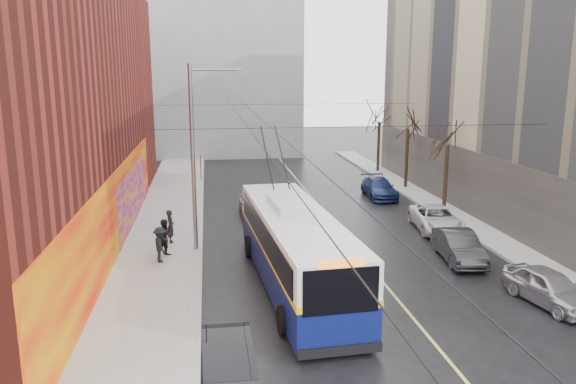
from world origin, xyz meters
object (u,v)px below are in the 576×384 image
parked_car_d (379,188)px  tree_mid (408,118)px  pedestrian_a (171,226)px  pedestrian_c (160,245)px  streetlight_pole (196,154)px  trolleybus (296,248)px  parked_car_b (459,246)px  parked_car_a (549,287)px  parked_car_c (436,219)px  following_car (254,203)px  pedestrian_b (166,238)px  tree_far (380,113)px  tree_near (448,132)px

parked_car_d → tree_mid: bearing=44.5°
pedestrian_a → pedestrian_c: 2.95m
streetlight_pole → trolleybus: 7.18m
parked_car_b → parked_car_a: bearing=-70.2°
parked_car_b → pedestrian_a: (-13.37, 4.31, 0.30)m
parked_car_a → parked_car_c: (-0.21, 10.19, -0.01)m
trolleybus → parked_car_d: trolleybus is taller
streetlight_pole → following_car: size_ratio=2.15×
pedestrian_b → pedestrian_a: bearing=49.3°
parked_car_a → tree_far: bearing=76.3°
trolleybus → pedestrian_a: (-5.38, 6.38, -0.67)m
tree_near → parked_car_d: size_ratio=1.40×
tree_near → following_car: 12.69m
streetlight_pole → pedestrian_a: size_ratio=5.34×
parked_car_c → parked_car_a: bearing=-82.0°
tree_far → following_car: (-11.91, -13.03, -4.43)m
parked_car_d → pedestrian_a: bearing=-143.9°
tree_far → parked_car_d: (-2.85, -9.57, -4.48)m
parked_car_c → following_car: (-9.70, 4.99, 0.05)m
trolleybus → following_car: trolleybus is taller
parked_car_c → tree_far: bearing=89.8°
pedestrian_b → parked_car_d: bearing=1.1°
tree_mid → parked_car_d: bearing=-138.0°
streetlight_pole → tree_far: 25.09m
tree_far → parked_car_d: size_ratio=1.43×
tree_far → parked_car_c: size_ratio=1.37×
pedestrian_b → pedestrian_c: pedestrian_b is taller
trolleybus → parked_car_a: bearing=-22.4°
tree_far → parked_car_a: (-2.00, -28.21, -4.47)m
parked_car_b → pedestrian_b: bearing=177.7°
parked_car_d → pedestrian_b: 17.84m
tree_mid → tree_far: bearing=90.0°
pedestrian_b → parked_car_a: bearing=-64.8°
streetlight_pole → parked_car_a: size_ratio=2.27×
tree_mid → pedestrian_b: size_ratio=3.75×
tree_near → parked_car_c: bearing=-118.8°
tree_mid → parked_car_a: bearing=-95.4°
trolleybus → pedestrian_b: (-5.47, 4.23, -0.62)m
following_car → pedestrian_c: 9.94m
tree_far → pedestrian_c: size_ratio=4.03×
tree_far → pedestrian_c: tree_far is taller
following_car → pedestrian_a: (-4.66, -5.68, 0.28)m
pedestrian_a → tree_mid: bearing=-62.5°
pedestrian_a → tree_far: bearing=-49.2°
streetlight_pole → parked_car_d: bearing=40.3°
tree_near → tree_mid: (0.00, 7.00, 0.28)m
parked_car_b → pedestrian_a: 14.05m
tree_far → parked_car_a: size_ratio=1.66×
parked_car_a → pedestrian_a: (-14.57, 9.50, 0.32)m
streetlight_pole → pedestrian_c: (-1.72, -1.65, -3.88)m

